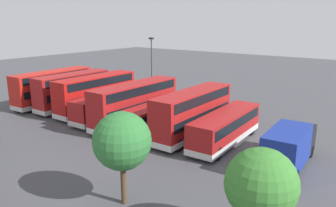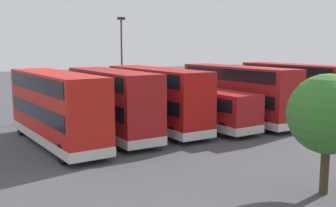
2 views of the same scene
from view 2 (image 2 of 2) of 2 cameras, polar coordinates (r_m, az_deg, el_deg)
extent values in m
plane|color=#47474C|center=(39.64, -1.15, -0.75)|extent=(140.00, 140.00, 0.00)
cube|color=#A51919|center=(41.03, 20.53, 1.36)|extent=(2.96, 10.38, 2.60)
cube|color=silver|center=(41.16, 20.46, -0.05)|extent=(3.00, 10.42, 0.55)
cube|color=black|center=(40.97, 20.57, 2.20)|extent=(2.99, 9.58, 0.90)
cube|color=black|center=(44.21, 15.17, 2.84)|extent=(2.25, 0.15, 1.10)
cylinder|color=black|center=(42.62, 15.51, 0.33)|extent=(0.34, 1.11, 1.10)
cylinder|color=black|center=(44.32, 17.43, 0.55)|extent=(0.34, 1.11, 1.10)
cube|color=#A51919|center=(38.21, 17.40, 2.25)|extent=(2.68, 10.86, 4.20)
cube|color=silver|center=(38.43, 17.28, -0.46)|extent=(2.72, 10.90, 0.55)
cube|color=black|center=(38.23, 17.38, 1.95)|extent=(2.73, 10.06, 0.90)
cube|color=black|center=(38.10, 17.49, 4.49)|extent=(2.73, 10.06, 0.90)
cube|color=black|center=(41.99, 11.78, 2.68)|extent=(2.25, 0.09, 1.10)
cylinder|color=black|center=(40.39, 11.94, 0.03)|extent=(0.31, 1.10, 1.10)
cylinder|color=black|center=(41.96, 14.17, 0.26)|extent=(0.31, 1.10, 1.10)
cylinder|color=black|center=(35.08, 20.99, -1.56)|extent=(0.31, 1.10, 1.10)
cube|color=#A51919|center=(35.48, 14.01, 0.65)|extent=(2.74, 10.60, 2.60)
cube|color=silver|center=(35.63, 13.96, -0.99)|extent=(2.79, 10.64, 0.55)
cube|color=black|center=(35.41, 14.05, 1.61)|extent=(2.79, 9.80, 0.90)
cube|color=black|center=(39.26, 8.48, 2.39)|extent=(2.25, 0.10, 1.10)
cylinder|color=black|center=(37.67, 8.53, -0.46)|extent=(0.32, 1.11, 1.10)
cylinder|color=black|center=(39.15, 11.04, -0.20)|extent=(0.32, 1.11, 1.10)
cylinder|color=black|center=(32.25, 17.50, -2.21)|extent=(0.32, 1.11, 1.10)
cylinder|color=black|center=(33.97, 19.97, -1.81)|extent=(0.32, 1.11, 1.10)
cube|color=#A51919|center=(32.90, 9.80, 1.60)|extent=(2.61, 11.57, 4.20)
cube|color=silver|center=(33.16, 9.72, -1.54)|extent=(2.65, 11.61, 0.55)
cube|color=black|center=(32.92, 9.79, 1.25)|extent=(2.67, 10.77, 0.90)
cube|color=black|center=(32.76, 9.86, 4.20)|extent=(2.67, 10.77, 0.90)
cube|color=black|center=(37.47, 3.96, 2.19)|extent=(2.25, 0.07, 1.10)
cylinder|color=black|center=(35.89, 3.78, -0.82)|extent=(0.31, 1.10, 1.10)
cylinder|color=black|center=(37.21, 6.62, -0.53)|extent=(0.31, 1.10, 1.10)
cylinder|color=black|center=(29.27, 13.66, -3.10)|extent=(0.31, 1.10, 1.10)
cylinder|color=black|center=(30.87, 16.63, -2.63)|extent=(0.31, 1.10, 1.10)
cube|color=#A51919|center=(31.21, 4.03, -0.14)|extent=(3.03, 11.96, 2.60)
cube|color=silver|center=(31.37, 4.01, -1.99)|extent=(3.08, 12.00, 0.55)
cube|color=black|center=(31.13, 4.04, 0.95)|extent=(3.06, 11.16, 0.90)
cube|color=black|center=(36.02, -1.71, 1.96)|extent=(2.25, 0.15, 1.10)
cylinder|color=black|center=(34.46, -2.05, -1.18)|extent=(0.34, 1.11, 1.10)
cylinder|color=black|center=(35.66, 1.04, -0.86)|extent=(0.34, 1.11, 1.10)
cylinder|color=black|center=(27.24, 7.90, -3.78)|extent=(0.34, 1.11, 1.10)
cylinder|color=black|center=(28.74, 11.29, -3.23)|extent=(0.34, 1.11, 1.10)
cube|color=#B71411|center=(29.41, -1.72, 0.94)|extent=(2.69, 11.10, 4.20)
cube|color=silver|center=(29.70, -1.70, -2.55)|extent=(2.73, 11.14, 0.55)
cube|color=black|center=(29.44, -1.72, 0.55)|extent=(2.74, 10.30, 0.90)
cube|color=black|center=(29.26, -1.73, 3.85)|extent=(2.74, 10.30, 0.90)
cube|color=black|center=(34.34, -6.35, 1.60)|extent=(2.25, 0.09, 1.10)
cylinder|color=black|center=(32.83, -7.01, -1.71)|extent=(0.31, 1.10, 1.10)
cylinder|color=black|center=(33.81, -3.55, -1.37)|extent=(0.31, 1.10, 1.10)
cylinder|color=black|center=(25.68, 0.73, -4.43)|extent=(0.31, 1.10, 1.10)
cylinder|color=black|center=(26.92, 4.79, -3.87)|extent=(0.31, 1.10, 1.10)
cube|color=#A51919|center=(27.25, -8.01, 0.28)|extent=(2.63, 10.20, 4.20)
cube|color=silver|center=(27.56, -7.94, -3.48)|extent=(2.67, 10.24, 0.55)
cube|color=black|center=(27.28, -8.01, -0.13)|extent=(2.68, 9.40, 0.90)
cube|color=black|center=(27.09, -8.08, 3.43)|extent=(2.68, 9.40, 0.90)
cube|color=black|center=(32.01, -11.64, 1.01)|extent=(2.25, 0.08, 1.10)
cylinder|color=black|center=(30.57, -12.63, -2.59)|extent=(0.31, 1.10, 1.10)
cylinder|color=black|center=(31.34, -8.73, -2.22)|extent=(0.31, 1.10, 1.10)
cylinder|color=black|center=(23.84, -6.88, -5.49)|extent=(0.31, 1.10, 1.10)
cylinder|color=black|center=(24.82, -2.13, -4.88)|extent=(0.31, 1.10, 1.10)
cube|color=red|center=(25.79, -15.73, -0.40)|extent=(3.19, 11.37, 4.20)
cube|color=silver|center=(26.11, -15.58, -4.36)|extent=(3.23, 11.41, 0.55)
cube|color=black|center=(25.82, -15.71, -0.83)|extent=(3.20, 10.58, 0.90)
cube|color=black|center=(25.61, -15.86, 2.92)|extent=(3.20, 10.58, 0.90)
cube|color=black|center=(31.18, -19.02, 0.54)|extent=(2.25, 0.19, 1.10)
cylinder|color=black|center=(29.81, -20.23, -3.17)|extent=(0.36, 1.12, 1.10)
cylinder|color=black|center=(30.41, -16.11, -2.77)|extent=(0.36, 1.12, 1.10)
cylinder|color=black|center=(21.89, -14.81, -6.95)|extent=(0.36, 1.12, 1.10)
cylinder|color=black|center=(22.70, -9.42, -6.24)|extent=(0.36, 1.12, 1.10)
cube|color=#1E479E|center=(45.89, -0.20, 1.15)|extent=(2.86, 4.29, 0.70)
cube|color=black|center=(45.96, -0.38, 1.95)|extent=(2.25, 2.74, 0.55)
cylinder|color=black|center=(45.61, 1.75, 0.84)|extent=(0.39, 0.68, 0.64)
cylinder|color=black|center=(44.42, 0.41, 0.64)|extent=(0.39, 0.68, 0.64)
cylinder|color=black|center=(47.43, -0.76, 1.12)|extent=(0.39, 0.68, 0.64)
cylinder|color=black|center=(46.28, -2.12, 0.94)|extent=(0.39, 0.68, 0.64)
cube|color=black|center=(41.66, -15.37, 0.13)|extent=(4.68, 2.80, 0.70)
cube|color=black|center=(41.58, -15.68, 0.98)|extent=(2.94, 2.22, 0.55)
cylinder|color=black|center=(42.56, -13.26, 0.09)|extent=(0.67, 0.37, 0.64)
cylinder|color=black|center=(40.97, -13.11, -0.21)|extent=(0.67, 0.37, 0.64)
cylinder|color=black|center=(42.47, -17.54, -0.09)|extent=(0.67, 0.37, 0.64)
cylinder|color=black|center=(40.89, -17.55, -0.40)|extent=(0.67, 0.37, 0.64)
cylinder|color=#38383D|center=(37.92, -6.60, 5.28)|extent=(0.16, 0.16, 8.54)
cube|color=#262628|center=(37.96, -6.71, 11.95)|extent=(0.70, 0.30, 0.24)
cylinder|color=#333338|center=(47.66, 9.19, 1.24)|extent=(0.60, 0.60, 0.95)
cylinder|color=#4C3823|center=(18.17, 21.44, -8.51)|extent=(0.36, 0.36, 2.25)
sphere|color=#387A2D|center=(17.67, 21.83, -1.37)|extent=(3.32, 3.32, 3.32)
camera|label=1|loc=(45.26, 61.22, 10.33)|focal=35.28mm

